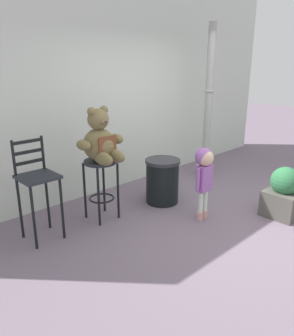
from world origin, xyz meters
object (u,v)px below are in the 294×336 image
object	(u,v)px
bar_stool_with_teddy	(101,177)
bar_chair_empty	(37,182)
lamppost	(208,120)
planter_with_shrub	(284,194)
child_walking	(204,168)
teddy_bear	(101,141)
trash_bin	(162,181)

from	to	relation	value
bar_stool_with_teddy	bar_chair_empty	size ratio (longest dim) A/B	0.68
lamppost	planter_with_shrub	distance (m)	2.00
child_walking	bar_chair_empty	world-z (taller)	bar_chair_empty
teddy_bear	bar_chair_empty	bearing A→B (deg)	172.39
lamppost	trash_bin	bearing A→B (deg)	-168.00
teddy_bear	lamppost	world-z (taller)	lamppost
trash_bin	planter_with_shrub	size ratio (longest dim) A/B	0.96
child_walking	lamppost	world-z (taller)	lamppost
teddy_bear	bar_chair_empty	world-z (taller)	teddy_bear
child_walking	bar_stool_with_teddy	bearing A→B (deg)	-150.27
child_walking	planter_with_shrub	bearing A→B (deg)	36.13
trash_bin	planter_with_shrub	distance (m)	1.69
trash_bin	lamppost	distance (m)	1.66
planter_with_shrub	trash_bin	bearing A→B (deg)	120.26
bar_chair_empty	bar_stool_with_teddy	bearing A→B (deg)	-5.40
planter_with_shrub	lamppost	bearing A→B (deg)	70.76
teddy_bear	child_walking	size ratio (longest dim) A/B	0.70
lamppost	bar_chair_empty	bearing A→B (deg)	-179.19
child_walking	bar_chair_empty	bearing A→B (deg)	-135.27
bar_stool_with_teddy	trash_bin	distance (m)	1.02
lamppost	planter_with_shrub	xyz separation A→B (m)	(-0.62, -1.77, -0.71)
teddy_bear	child_walking	xyz separation A→B (m)	(0.95, -0.92, -0.35)
child_walking	trash_bin	size ratio (longest dim) A/B	1.48
bar_stool_with_teddy	teddy_bear	xyz separation A→B (m)	(0.00, -0.03, 0.48)
bar_chair_empty	planter_with_shrub	xyz separation A→B (m)	(2.66, -1.72, -0.38)
trash_bin	lamppost	size ratio (longest dim) A/B	0.25
bar_stool_with_teddy	lamppost	bearing A→B (deg)	2.94
lamppost	bar_chair_empty	world-z (taller)	lamppost
child_walking	lamppost	distance (m)	1.86
child_walking	planter_with_shrub	distance (m)	1.18
teddy_bear	bar_chair_empty	xyz separation A→B (m)	(-0.83, 0.11, -0.37)
bar_stool_with_teddy	child_walking	distance (m)	1.35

